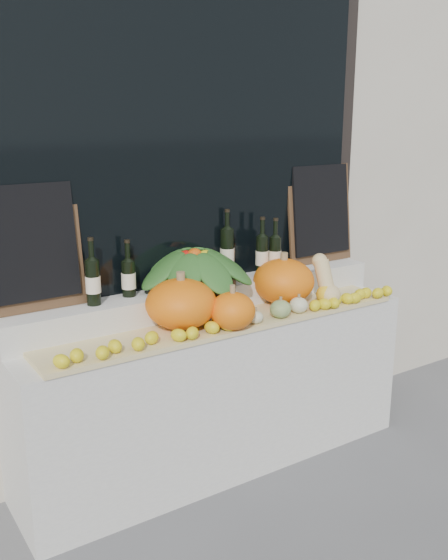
% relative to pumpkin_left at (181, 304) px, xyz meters
% --- Properties ---
extents(storefront_facade, '(7.00, 0.94, 4.50)m').
position_rel_pumpkin_left_xyz_m(storefront_facade, '(0.26, 0.80, 1.21)').
color(storefront_facade, beige).
rests_on(storefront_facade, ground).
extents(display_sill, '(2.30, 0.55, 0.88)m').
position_rel_pumpkin_left_xyz_m(display_sill, '(0.26, 0.08, -0.59)').
color(display_sill, silver).
rests_on(display_sill, ground).
extents(rear_tier, '(2.30, 0.25, 0.16)m').
position_rel_pumpkin_left_xyz_m(rear_tier, '(0.26, 0.23, -0.07)').
color(rear_tier, silver).
rests_on(rear_tier, display_sill).
extents(straw_bedding, '(2.10, 0.32, 0.02)m').
position_rel_pumpkin_left_xyz_m(straw_bedding, '(0.26, -0.05, -0.14)').
color(straw_bedding, tan).
rests_on(straw_bedding, display_sill).
extents(pumpkin_left, '(0.43, 0.43, 0.26)m').
position_rel_pumpkin_left_xyz_m(pumpkin_left, '(0.00, 0.00, 0.00)').
color(pumpkin_left, orange).
rests_on(pumpkin_left, straw_bedding).
extents(pumpkin_right, '(0.36, 0.36, 0.26)m').
position_rel_pumpkin_left_xyz_m(pumpkin_right, '(0.71, 0.05, 0.00)').
color(pumpkin_right, orange).
rests_on(pumpkin_right, straw_bedding).
extents(pumpkin_center, '(0.31, 0.31, 0.19)m').
position_rel_pumpkin_left_xyz_m(pumpkin_center, '(0.21, -0.16, -0.03)').
color(pumpkin_center, orange).
rests_on(pumpkin_center, straw_bedding).
extents(butternut_squash, '(0.14, 0.20, 0.29)m').
position_rel_pumpkin_left_xyz_m(butternut_squash, '(0.90, -0.09, -0.00)').
color(butternut_squash, '#E4C686').
rests_on(butternut_squash, straw_bedding).
extents(decorative_gourds, '(0.83, 0.17, 0.17)m').
position_rel_pumpkin_left_xyz_m(decorative_gourds, '(0.46, -0.15, -0.07)').
color(decorative_gourds, '#2E641E').
rests_on(decorative_gourds, straw_bedding).
extents(lemon_heap, '(2.20, 0.16, 0.06)m').
position_rel_pumpkin_left_xyz_m(lemon_heap, '(0.26, -0.16, -0.10)').
color(lemon_heap, yellow).
rests_on(lemon_heap, straw_bedding).
extents(produce_bowl, '(0.69, 0.69, 0.23)m').
position_rel_pumpkin_left_xyz_m(produce_bowl, '(0.21, 0.21, 0.11)').
color(produce_bowl, black).
rests_on(produce_bowl, rear_tier).
extents(wine_bottle_far_left, '(0.08, 0.08, 0.35)m').
position_rel_pumpkin_left_xyz_m(wine_bottle_far_left, '(-0.39, 0.21, 0.13)').
color(wine_bottle_far_left, black).
rests_on(wine_bottle_far_left, rear_tier).
extents(wine_bottle_near_left, '(0.08, 0.08, 0.30)m').
position_rel_pumpkin_left_xyz_m(wine_bottle_near_left, '(-0.17, 0.25, 0.11)').
color(wine_bottle_near_left, black).
rests_on(wine_bottle_near_left, rear_tier).
extents(wine_bottle_tall, '(0.08, 0.08, 0.40)m').
position_rel_pumpkin_left_xyz_m(wine_bottle_tall, '(0.47, 0.28, 0.16)').
color(wine_bottle_tall, black).
rests_on(wine_bottle_tall, rear_tier).
extents(wine_bottle_near_right, '(0.08, 0.08, 0.35)m').
position_rel_pumpkin_left_xyz_m(wine_bottle_near_right, '(0.66, 0.20, 0.13)').
color(wine_bottle_near_right, black).
rests_on(wine_bottle_near_right, rear_tier).
extents(wine_bottle_far_right, '(0.08, 0.08, 0.34)m').
position_rel_pumpkin_left_xyz_m(wine_bottle_far_right, '(0.74, 0.19, 0.13)').
color(wine_bottle_far_right, black).
rests_on(wine_bottle_far_right, rear_tier).
extents(chalkboard_left, '(0.50, 0.10, 0.62)m').
position_rel_pumpkin_left_xyz_m(chalkboard_left, '(-0.66, 0.29, 0.33)').
color(chalkboard_left, '#4C331E').
rests_on(chalkboard_left, rear_tier).
extents(chalkboard_right, '(0.50, 0.10, 0.62)m').
position_rel_pumpkin_left_xyz_m(chalkboard_right, '(1.18, 0.29, 0.33)').
color(chalkboard_right, '#4C331E').
rests_on(chalkboard_right, rear_tier).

